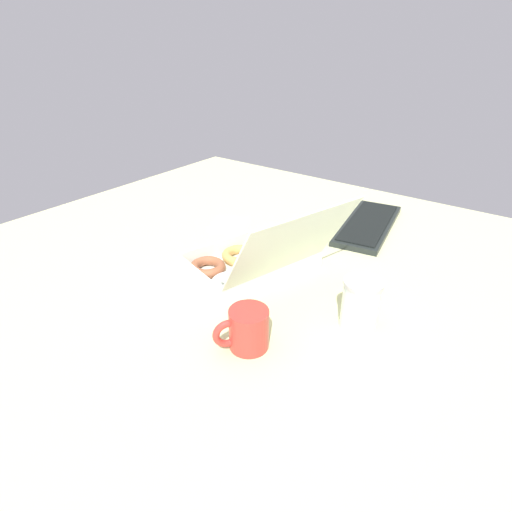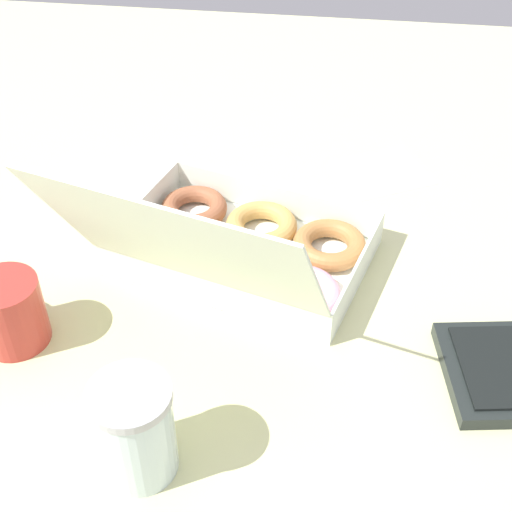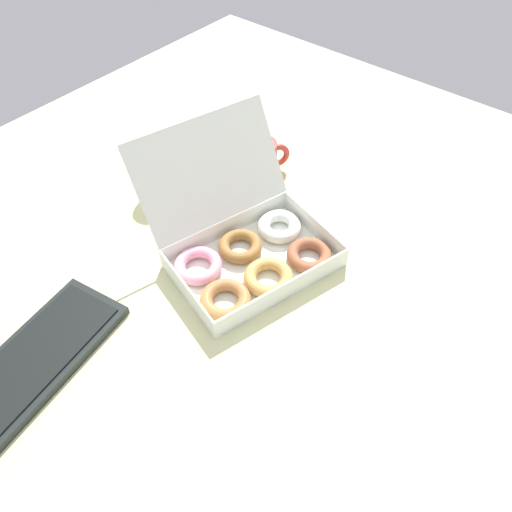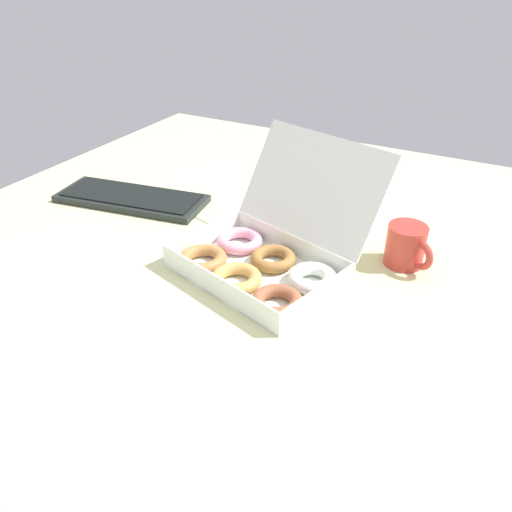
% 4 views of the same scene
% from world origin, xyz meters
% --- Properties ---
extents(ground_plane, '(1.80, 1.80, 0.02)m').
position_xyz_m(ground_plane, '(0.00, 0.00, -0.01)').
color(ground_plane, beige).
extents(donut_box, '(0.42, 0.42, 0.25)m').
position_xyz_m(donut_box, '(-0.04, 0.01, 0.03)').
color(donut_box, white).
rests_on(donut_box, ground_plane).
extents(keyboard, '(0.42, 0.21, 0.02)m').
position_xyz_m(keyboard, '(-0.52, 0.15, 0.01)').
color(keyboard, black).
rests_on(keyboard, ground_plane).
extents(coffee_mug, '(0.11, 0.09, 0.09)m').
position_xyz_m(coffee_mug, '(0.21, 0.18, 0.05)').
color(coffee_mug, '#B4352D').
rests_on(coffee_mug, ground_plane).
extents(glass_jar, '(0.08, 0.08, 0.12)m').
position_xyz_m(glass_jar, '(0.01, 0.34, 0.06)').
color(glass_jar, silver).
rests_on(glass_jar, ground_plane).
extents(paper_napkin, '(0.18, 0.17, 0.00)m').
position_xyz_m(paper_napkin, '(-0.24, -0.25, 0.00)').
color(paper_napkin, white).
rests_on(paper_napkin, ground_plane).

